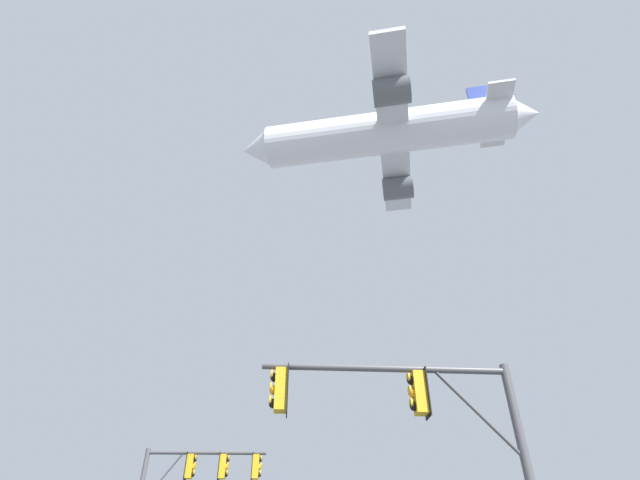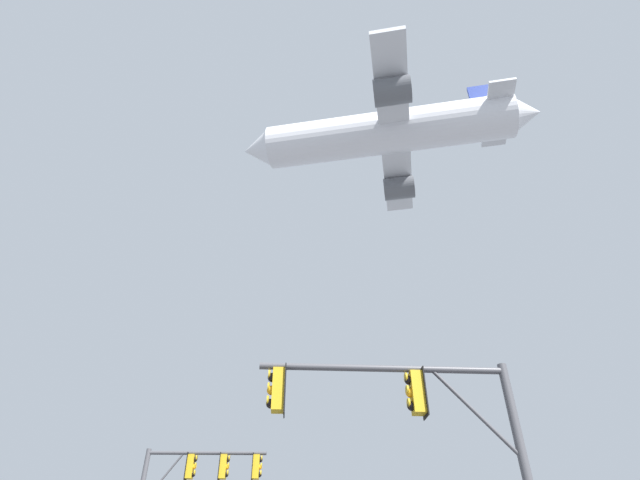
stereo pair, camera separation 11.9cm
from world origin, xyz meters
TOP-DOWN VIEW (x-y plane):
  - signal_pole_near at (3.09, 6.32)m, footprint 5.53×0.55m
  - airplane at (9.80, 28.97)m, footprint 29.96×23.14m

SIDE VIEW (x-z plane):
  - signal_pole_near at x=3.09m, z-range 1.43..7.06m
  - airplane at x=9.80m, z-range 35.00..43.24m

